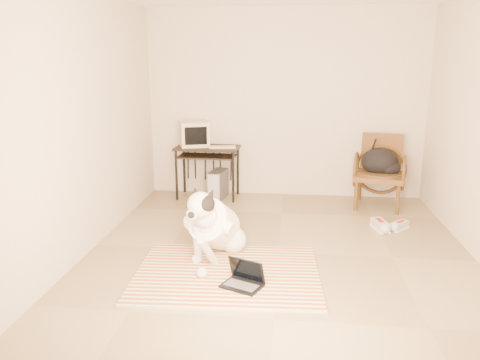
% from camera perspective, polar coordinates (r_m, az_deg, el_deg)
% --- Properties ---
extents(floor, '(4.50, 4.50, 0.00)m').
position_cam_1_polar(floor, '(5.00, 4.74, -8.82)').
color(floor, '#8C7A55').
rests_on(floor, ground).
extents(wall_back, '(4.50, 0.00, 4.50)m').
position_cam_1_polar(wall_back, '(6.88, 5.51, 9.18)').
color(wall_back, beige).
rests_on(wall_back, floor).
extents(wall_front, '(4.50, 0.00, 4.50)m').
position_cam_1_polar(wall_front, '(2.43, 3.92, -0.36)').
color(wall_front, beige).
rests_on(wall_front, floor).
extents(wall_left, '(0.00, 4.50, 4.50)m').
position_cam_1_polar(wall_left, '(5.09, -18.21, 6.71)').
color(wall_left, beige).
rests_on(wall_left, floor).
extents(rug, '(1.79, 1.40, 0.02)m').
position_cam_1_polar(rug, '(4.52, -1.57, -11.30)').
color(rug, '#B5471A').
rests_on(rug, floor).
extents(dog, '(0.60, 1.14, 0.83)m').
position_cam_1_polar(dog, '(4.77, -3.17, -5.68)').
color(dog, silver).
rests_on(dog, rug).
extents(laptop, '(0.41, 0.37, 0.24)m').
position_cam_1_polar(laptop, '(4.25, 0.47, -11.98)').
color(laptop, black).
rests_on(laptop, rug).
extents(computer_desk, '(0.93, 0.54, 0.76)m').
position_cam_1_polar(computer_desk, '(6.79, -4.01, 3.17)').
color(computer_desk, black).
rests_on(computer_desk, floor).
extents(crt_monitor, '(0.50, 0.49, 0.36)m').
position_cam_1_polar(crt_monitor, '(6.82, -5.59, 5.62)').
color(crt_monitor, beige).
rests_on(crt_monitor, computer_desk).
extents(desk_keyboard, '(0.39, 0.21, 0.02)m').
position_cam_1_polar(desk_keyboard, '(6.68, -2.16, 4.03)').
color(desk_keyboard, beige).
rests_on(desk_keyboard, computer_desk).
extents(pc_tower, '(0.25, 0.46, 0.41)m').
position_cam_1_polar(pc_tower, '(6.84, -2.67, -0.55)').
color(pc_tower, '#464648').
rests_on(pc_tower, floor).
extents(rattan_chair, '(0.77, 0.75, 0.98)m').
position_cam_1_polar(rattan_chair, '(6.69, 16.65, 1.04)').
color(rattan_chair, brown).
rests_on(rattan_chair, floor).
extents(backpack, '(0.52, 0.41, 0.36)m').
position_cam_1_polar(backpack, '(6.61, 16.85, 2.02)').
color(backpack, black).
rests_on(backpack, rattan_chair).
extents(sneaker_left, '(0.19, 0.34, 0.11)m').
position_cam_1_polar(sneaker_left, '(5.86, 16.72, -5.34)').
color(sneaker_left, white).
rests_on(sneaker_left, floor).
extents(sneaker_right, '(0.27, 0.27, 0.10)m').
position_cam_1_polar(sneaker_right, '(5.94, 18.86, -5.31)').
color(sneaker_right, white).
rests_on(sneaker_right, floor).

